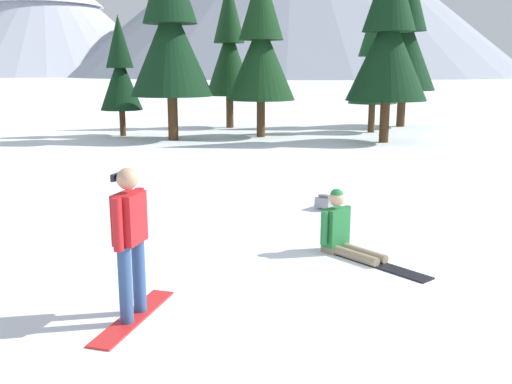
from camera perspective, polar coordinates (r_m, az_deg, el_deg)
ground_plane at (r=7.73m, az=17.89°, el=-9.61°), size 800.00×800.00×0.00m
snowboarder_foreground at (r=6.51m, az=-12.45°, el=-4.79°), size 0.58×1.61×1.75m
snowboarder_midground at (r=8.84m, az=8.81°, el=-4.00°), size 1.53×1.55×1.00m
backpack_grey at (r=11.71m, az=7.07°, el=-1.00°), size 0.52×0.56×0.31m
pine_tree_slender at (r=27.87m, az=-2.70°, el=14.30°), size 2.28×2.28×7.03m
pine_tree_twin at (r=24.97m, az=-13.43°, el=11.69°), size 1.76×1.76×4.99m
pine_tree_tall at (r=23.99m, az=0.50°, el=14.56°), size 2.83×2.83×6.94m
pine_tree_young at (r=29.32m, az=14.68°, el=14.92°), size 3.10×3.10×8.04m
pine_tree_leaning at (r=22.72m, az=13.10°, el=14.91°), size 3.08×3.08×7.31m
pine_tree_short at (r=26.23m, az=11.71°, el=12.82°), size 2.15×2.15×5.86m
pine_tree_broad at (r=23.11m, az=-8.58°, el=15.85°), size 3.25×3.25×7.92m
peak_west_ridge at (r=253.27m, az=-20.20°, el=16.22°), size 100.12×100.12×45.40m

